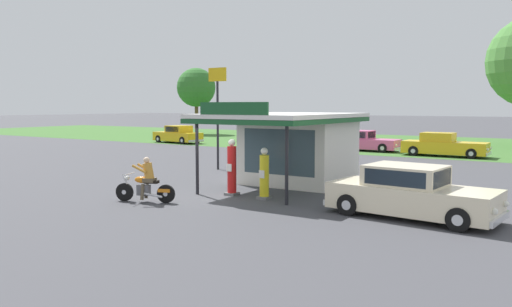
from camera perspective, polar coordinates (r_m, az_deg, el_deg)
The scene contains 14 objects.
ground_plane at distance 19.03m, azimuth -5.40°, elevation -4.74°, with size 300.00×300.00×0.00m, color #424247.
grass_verge_strip at distance 46.31m, azimuth 18.21°, elevation 1.01°, with size 120.00×24.00×0.01m, color #3D6B2D.
service_station_kiosk at distance 21.57m, azimuth 4.45°, elevation 1.12°, with size 4.76×6.95×3.47m.
gas_pump_nearside at distance 18.94m, azimuth -2.73°, elevation -1.80°, with size 0.44×0.44×2.11m.
gas_pump_offside at distance 18.17m, azimuth 0.94°, elevation -2.51°, with size 0.44×0.44×1.86m.
motorcycle_with_rider at distance 18.02m, azimuth -12.27°, elevation -3.31°, with size 2.11×0.93×1.58m.
featured_classic_sedan at distance 15.90m, azimuth 16.96°, elevation -4.35°, with size 5.17×2.40×1.57m.
parked_car_back_row_right at distance 35.78m, azimuth 20.31°, elevation 0.83°, with size 5.53×1.97×1.55m.
parked_car_back_row_centre at distance 41.37m, azimuth 2.14°, elevation 1.69°, with size 5.25×3.09×1.47m.
parked_car_back_row_left at distance 46.00m, azimuth -8.78°, elevation 2.06°, with size 5.18×2.46×1.56m.
parked_car_back_row_far_right at distance 38.52m, azimuth 11.93°, elevation 1.32°, with size 5.37×2.08×1.50m.
bystander_chatting_near_pumps at distance 33.58m, azimuth 3.25°, elevation 1.25°, with size 0.34×0.34×1.73m.
tree_oak_right at distance 60.49m, azimuth -6.73°, elevation 7.36°, with size 4.55×4.55×7.74m.
roadside_pole_sign at distance 26.54m, azimuth -4.34°, elevation 5.89°, with size 1.10×0.12×5.29m.
Camera 1 is at (11.61, -14.71, 3.35)m, focal length 35.60 mm.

